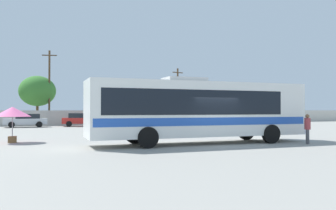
{
  "coord_description": "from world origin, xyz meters",
  "views": [
    {
      "loc": [
        -8.91,
        -16.16,
        1.85
      ],
      "look_at": [
        -0.78,
        4.54,
        2.18
      ],
      "focal_mm": 36.73,
      "sensor_mm": 36.0,
      "label": 1
    }
  ],
  "objects_px": {
    "parked_car_leftmost_silver": "(26,120)",
    "parked_car_second_red": "(80,119)",
    "vendor_umbrella_near_gate_pink": "(12,113)",
    "coach_bus_white_blue": "(197,109)",
    "parked_car_third_red": "(137,119)",
    "attendant_by_bus_door": "(307,127)",
    "roadside_tree_midleft": "(37,91)",
    "utility_pole_near": "(49,86)",
    "utility_pole_far": "(178,94)"
  },
  "relations": [
    {
      "from": "utility_pole_far",
      "to": "coach_bus_white_blue",
      "type": "bearing_deg",
      "value": -111.05
    },
    {
      "from": "attendant_by_bus_door",
      "to": "parked_car_leftmost_silver",
      "type": "height_order",
      "value": "attendant_by_bus_door"
    },
    {
      "from": "coach_bus_white_blue",
      "to": "roadside_tree_midleft",
      "type": "xyz_separation_m",
      "value": [
        -7.94,
        29.57,
        2.34
      ]
    },
    {
      "from": "roadside_tree_midleft",
      "to": "parked_car_second_red",
      "type": "bearing_deg",
      "value": -56.06
    },
    {
      "from": "coach_bus_white_blue",
      "to": "parked_car_third_red",
      "type": "height_order",
      "value": "coach_bus_white_blue"
    },
    {
      "from": "attendant_by_bus_door",
      "to": "parked_car_second_red",
      "type": "height_order",
      "value": "attendant_by_bus_door"
    },
    {
      "from": "attendant_by_bus_door",
      "to": "roadside_tree_midleft",
      "type": "height_order",
      "value": "roadside_tree_midleft"
    },
    {
      "from": "coach_bus_white_blue",
      "to": "utility_pole_near",
      "type": "distance_m",
      "value": 29.19
    },
    {
      "from": "parked_car_third_red",
      "to": "roadside_tree_midleft",
      "type": "bearing_deg",
      "value": 147.12
    },
    {
      "from": "coach_bus_white_blue",
      "to": "attendant_by_bus_door",
      "type": "bearing_deg",
      "value": -22.64
    },
    {
      "from": "roadside_tree_midleft",
      "to": "utility_pole_far",
      "type": "bearing_deg",
      "value": -1.98
    },
    {
      "from": "utility_pole_near",
      "to": "attendant_by_bus_door",
      "type": "bearing_deg",
      "value": -68.42
    },
    {
      "from": "parked_car_leftmost_silver",
      "to": "vendor_umbrella_near_gate_pink",
      "type": "bearing_deg",
      "value": -91.11
    },
    {
      "from": "parked_car_second_red",
      "to": "utility_pole_far",
      "type": "height_order",
      "value": "utility_pole_far"
    },
    {
      "from": "coach_bus_white_blue",
      "to": "parked_car_second_red",
      "type": "relative_size",
      "value": 2.94
    },
    {
      "from": "parked_car_leftmost_silver",
      "to": "parked_car_second_red",
      "type": "xyz_separation_m",
      "value": [
        5.66,
        -0.09,
        0.02
      ]
    },
    {
      "from": "attendant_by_bus_door",
      "to": "parked_car_leftmost_silver",
      "type": "bearing_deg",
      "value": 120.08
    },
    {
      "from": "attendant_by_bus_door",
      "to": "utility_pole_far",
      "type": "distance_m",
      "value": 31.88
    },
    {
      "from": "coach_bus_white_blue",
      "to": "roadside_tree_midleft",
      "type": "bearing_deg",
      "value": 105.02
    },
    {
      "from": "utility_pole_near",
      "to": "roadside_tree_midleft",
      "type": "distance_m",
      "value": 1.96
    },
    {
      "from": "attendant_by_bus_door",
      "to": "vendor_umbrella_near_gate_pink",
      "type": "bearing_deg",
      "value": 156.01
    },
    {
      "from": "coach_bus_white_blue",
      "to": "parked_car_second_red",
      "type": "height_order",
      "value": "coach_bus_white_blue"
    },
    {
      "from": "parked_car_third_red",
      "to": "coach_bus_white_blue",
      "type": "bearing_deg",
      "value": -97.79
    },
    {
      "from": "attendant_by_bus_door",
      "to": "parked_car_third_red",
      "type": "height_order",
      "value": "attendant_by_bus_door"
    },
    {
      "from": "utility_pole_far",
      "to": "parked_car_leftmost_silver",
      "type": "bearing_deg",
      "value": -163.84
    },
    {
      "from": "parked_car_leftmost_silver",
      "to": "parked_car_second_red",
      "type": "distance_m",
      "value": 5.66
    },
    {
      "from": "parked_car_third_red",
      "to": "roadside_tree_midleft",
      "type": "relative_size",
      "value": 0.67
    },
    {
      "from": "attendant_by_bus_door",
      "to": "utility_pole_near",
      "type": "bearing_deg",
      "value": 111.58
    },
    {
      "from": "vendor_umbrella_near_gate_pink",
      "to": "coach_bus_white_blue",
      "type": "bearing_deg",
      "value": -24.77
    },
    {
      "from": "attendant_by_bus_door",
      "to": "vendor_umbrella_near_gate_pink",
      "type": "relative_size",
      "value": 0.8
    },
    {
      "from": "vendor_umbrella_near_gate_pink",
      "to": "parked_car_leftmost_silver",
      "type": "bearing_deg",
      "value": 88.89
    },
    {
      "from": "attendant_by_bus_door",
      "to": "utility_pole_near",
      "type": "distance_m",
      "value": 33.15
    },
    {
      "from": "parked_car_leftmost_silver",
      "to": "utility_pole_far",
      "type": "distance_m",
      "value": 21.37
    },
    {
      "from": "coach_bus_white_blue",
      "to": "utility_pole_near",
      "type": "xyz_separation_m",
      "value": [
        -6.57,
        28.3,
        2.92
      ]
    },
    {
      "from": "parked_car_leftmost_silver",
      "to": "utility_pole_near",
      "type": "height_order",
      "value": "utility_pole_near"
    },
    {
      "from": "parked_car_leftmost_silver",
      "to": "attendant_by_bus_door",
      "type": "bearing_deg",
      "value": -59.92
    },
    {
      "from": "utility_pole_near",
      "to": "vendor_umbrella_near_gate_pink",
      "type": "bearing_deg",
      "value": -97.01
    },
    {
      "from": "parked_car_third_red",
      "to": "utility_pole_far",
      "type": "height_order",
      "value": "utility_pole_far"
    },
    {
      "from": "coach_bus_white_blue",
      "to": "parked_car_leftmost_silver",
      "type": "bearing_deg",
      "value": 111.65
    },
    {
      "from": "vendor_umbrella_near_gate_pink",
      "to": "parked_car_second_red",
      "type": "distance_m",
      "value": 19.54
    },
    {
      "from": "parked_car_leftmost_silver",
      "to": "utility_pole_far",
      "type": "height_order",
      "value": "utility_pole_far"
    },
    {
      "from": "utility_pole_near",
      "to": "utility_pole_far",
      "type": "xyz_separation_m",
      "value": [
        17.69,
        0.62,
        -0.7
      ]
    },
    {
      "from": "vendor_umbrella_near_gate_pink",
      "to": "parked_car_leftmost_silver",
      "type": "distance_m",
      "value": 18.68
    },
    {
      "from": "attendant_by_bus_door",
      "to": "parked_car_third_red",
      "type": "relative_size",
      "value": 0.39
    },
    {
      "from": "coach_bus_white_blue",
      "to": "parked_car_leftmost_silver",
      "type": "xyz_separation_m",
      "value": [
        -9.14,
        23.04,
        -1.15
      ]
    },
    {
      "from": "coach_bus_white_blue",
      "to": "parked_car_third_red",
      "type": "distance_m",
      "value": 22.69
    },
    {
      "from": "coach_bus_white_blue",
      "to": "attendant_by_bus_door",
      "type": "distance_m",
      "value": 6.08
    },
    {
      "from": "attendant_by_bus_door",
      "to": "utility_pole_far",
      "type": "height_order",
      "value": "utility_pole_far"
    },
    {
      "from": "utility_pole_near",
      "to": "parked_car_second_red",
      "type": "bearing_deg",
      "value": -60.02
    },
    {
      "from": "vendor_umbrella_near_gate_pink",
      "to": "roadside_tree_midleft",
      "type": "xyz_separation_m",
      "value": [
        1.57,
        25.19,
        2.55
      ]
    }
  ]
}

